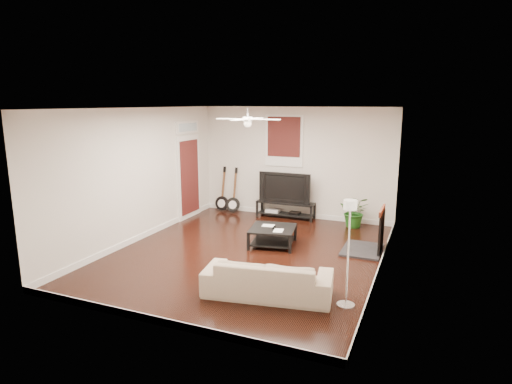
{
  "coord_description": "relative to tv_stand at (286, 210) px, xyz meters",
  "views": [
    {
      "loc": [
        3.19,
        -7.28,
        2.9
      ],
      "look_at": [
        0.0,
        0.4,
        1.15
      ],
      "focal_mm": 29.91,
      "sensor_mm": 36.0,
      "label": 1
    }
  ],
  "objects": [
    {
      "name": "door_left",
      "position": [
        -2.29,
        -0.88,
        1.04
      ],
      "size": [
        0.08,
        1.0,
        2.5
      ],
      "primitive_type": "cube",
      "color": "white",
      "rests_on": "wall_left"
    },
    {
      "name": "brick_accent",
      "position": [
        2.65,
        -1.78,
        1.19
      ],
      "size": [
        0.02,
        2.2,
        2.8
      ],
      "primitive_type": "cube",
      "color": "brown",
      "rests_on": "floor"
    },
    {
      "name": "window_back",
      "position": [
        -0.13,
        0.19,
        1.74
      ],
      "size": [
        1.0,
        0.06,
        1.3
      ],
      "primitive_type": "cube",
      "color": "#39120F",
      "rests_on": "wall_back"
    },
    {
      "name": "coffee_table",
      "position": [
        0.44,
        -2.14,
        -0.02
      ],
      "size": [
        1.03,
        1.03,
        0.38
      ],
      "primitive_type": "cube",
      "rotation": [
        0.0,
        0.0,
        0.17
      ],
      "color": "black",
      "rests_on": "floor"
    },
    {
      "name": "room",
      "position": [
        0.17,
        -2.78,
        1.19
      ],
      "size": [
        5.01,
        6.01,
        2.81
      ],
      "color": "black",
      "rests_on": "ground"
    },
    {
      "name": "tv",
      "position": [
        0.0,
        0.02,
        0.59
      ],
      "size": [
        1.33,
        0.18,
        0.77
      ],
      "primitive_type": "imported",
      "color": "black",
      "rests_on": "tv_stand"
    },
    {
      "name": "fireplace",
      "position": [
        2.37,
        -1.78,
        0.25
      ],
      "size": [
        0.8,
        1.1,
        0.92
      ],
      "primitive_type": "cube",
      "color": "black",
      "rests_on": "floor"
    },
    {
      "name": "ceiling_fan",
      "position": [
        0.17,
        -2.78,
        2.39
      ],
      "size": [
        1.24,
        1.24,
        0.32
      ],
      "primitive_type": null,
      "color": "white",
      "rests_on": "ceiling"
    },
    {
      "name": "tv_stand",
      "position": [
        0.0,
        0.0,
        0.0
      ],
      "size": [
        1.49,
        0.4,
        0.42
      ],
      "primitive_type": "cube",
      "color": "black",
      "rests_on": "floor"
    },
    {
      "name": "floor_lamp",
      "position": [
        2.37,
        -4.27,
        0.59
      ],
      "size": [
        0.3,
        0.3,
        1.59
      ],
      "primitive_type": null,
      "rotation": [
        0.0,
        0.0,
        0.16
      ],
      "color": "silver",
      "rests_on": "floor"
    },
    {
      "name": "guitar_right",
      "position": [
        -1.46,
        -0.06,
        0.4
      ],
      "size": [
        0.4,
        0.3,
        1.23
      ],
      "primitive_type": null,
      "rotation": [
        0.0,
        0.0,
        0.08
      ],
      "color": "black",
      "rests_on": "floor"
    },
    {
      "name": "potted_plant",
      "position": [
        1.78,
        -0.17,
        0.17
      ],
      "size": [
        0.74,
        0.66,
        0.76
      ],
      "primitive_type": "imported",
      "rotation": [
        0.0,
        0.0,
        0.09
      ],
      "color": "#1D5719",
      "rests_on": "floor"
    },
    {
      "name": "guitar_left",
      "position": [
        -1.81,
        -0.03,
        0.4
      ],
      "size": [
        0.39,
        0.28,
        1.23
      ],
      "primitive_type": null,
      "rotation": [
        0.0,
        0.0,
        -0.02
      ],
      "color": "black",
      "rests_on": "floor"
    },
    {
      "name": "sofa",
      "position": [
        1.19,
        -4.37,
        0.08
      ],
      "size": [
        2.05,
        1.07,
        0.57
      ],
      "primitive_type": "imported",
      "rotation": [
        0.0,
        0.0,
        3.31
      ],
      "color": "tan",
      "rests_on": "floor"
    }
  ]
}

